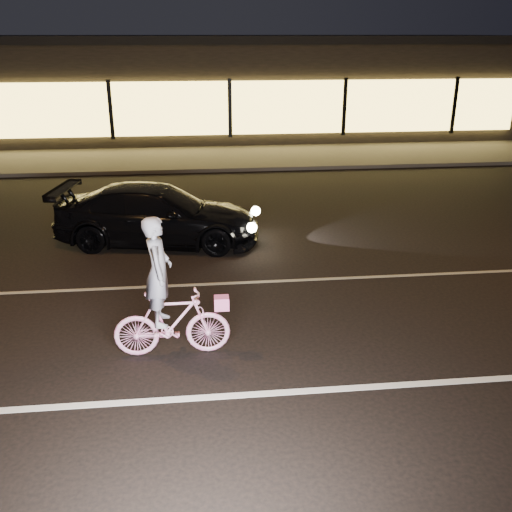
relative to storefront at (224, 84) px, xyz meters
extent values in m
plane|color=black|center=(0.00, -18.97, -2.15)|extent=(90.00, 90.00, 0.00)
cube|color=silver|center=(0.00, -20.47, -2.14)|extent=(60.00, 0.12, 0.01)
cube|color=gray|center=(0.00, -16.97, -2.14)|extent=(60.00, 0.10, 0.01)
cube|color=#383533|center=(0.00, -5.97, -2.09)|extent=(30.00, 4.00, 0.12)
cube|color=black|center=(0.00, 0.03, -0.15)|extent=(25.00, 8.00, 4.00)
cube|color=black|center=(0.00, 0.03, 1.90)|extent=(25.40, 8.40, 0.30)
cube|color=#FFD359|center=(0.00, -4.07, -0.55)|extent=(23.00, 0.15, 2.00)
cube|color=black|center=(-4.50, -4.15, -0.55)|extent=(0.15, 0.08, 2.20)
cube|color=black|center=(0.00, -4.15, -0.55)|extent=(0.15, 0.08, 2.20)
cube|color=black|center=(4.50, -4.15, -0.55)|extent=(0.15, 0.08, 2.20)
cube|color=black|center=(9.00, -4.15, -0.55)|extent=(0.15, 0.08, 2.20)
imported|color=#FF4CB2|center=(-1.83, -19.35, -1.65)|extent=(1.65, 0.47, 0.99)
imported|color=silver|center=(-1.98, -19.35, -0.85)|extent=(0.37, 0.57, 1.56)
cube|color=#E44AA6|center=(-1.13, -19.35, -1.37)|extent=(0.21, 0.17, 0.19)
imported|color=black|center=(-2.27, -14.59, -1.51)|extent=(4.63, 2.51, 1.27)
sphere|color=#FFF2BF|center=(-0.11, -14.37, -1.56)|extent=(0.21, 0.21, 0.21)
sphere|color=#FFF2BF|center=(-0.31, -15.52, -1.56)|extent=(0.21, 0.21, 0.21)
camera|label=1|loc=(-1.42, -26.57, 2.17)|focal=40.00mm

